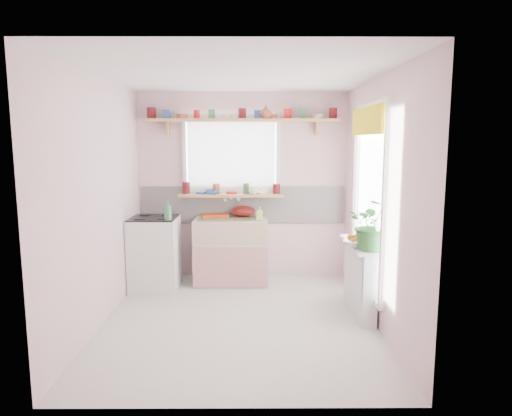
{
  "coord_description": "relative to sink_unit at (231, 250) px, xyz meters",
  "views": [
    {
      "loc": [
        0.15,
        -4.56,
        1.86
      ],
      "look_at": [
        0.17,
        0.55,
        1.1
      ],
      "focal_mm": 32.0,
      "sensor_mm": 36.0,
      "label": 1
    }
  ],
  "objects": [
    {
      "name": "fruit",
      "position": [
        1.37,
        -1.24,
        0.43
      ],
      "size": [
        0.2,
        0.14,
        0.1
      ],
      "color": "orange",
      "rests_on": "fruit_bowl"
    },
    {
      "name": "sill_crockery",
      "position": [
        -0.02,
        0.19,
        0.78
      ],
      "size": [
        1.35,
        0.11,
        0.12
      ],
      "color": "#590F14",
      "rests_on": "windowsill"
    },
    {
      "name": "shelf_crockery",
      "position": [
        0.13,
        0.18,
        1.76
      ],
      "size": [
        2.47,
        0.11,
        0.12
      ],
      "color": "#590F14",
      "rests_on": "pine_shelf"
    },
    {
      "name": "sill_bowl",
      "position": [
        -0.25,
        0.13,
        0.76
      ],
      "size": [
        0.2,
        0.2,
        0.06
      ],
      "primitive_type": "imported",
      "rotation": [
        0.0,
        0.0,
        0.06
      ],
      "color": "#305A9C",
      "rests_on": "windowsill"
    },
    {
      "name": "cooker",
      "position": [
        -0.95,
        -0.24,
        0.03
      ],
      "size": [
        0.58,
        0.58,
        0.93
      ],
      "color": "white",
      "rests_on": "ground"
    },
    {
      "name": "windowsill",
      "position": [
        -0.0,
        0.19,
        0.71
      ],
      "size": [
        1.4,
        0.22,
        0.04
      ],
      "primitive_type": "cube",
      "color": "tan",
      "rests_on": "room"
    },
    {
      "name": "herb_pot",
      "position": [
        1.48,
        -1.28,
        0.44
      ],
      "size": [
        0.12,
        0.1,
        0.19
      ],
      "primitive_type": "imported",
      "rotation": [
        0.0,
        0.0,
        -0.34
      ],
      "color": "#2F6227",
      "rests_on": "radiator_ledge"
    },
    {
      "name": "sill_cup",
      "position": [
        0.29,
        0.13,
        0.78
      ],
      "size": [
        0.16,
        0.16,
        0.1
      ],
      "primitive_type": "imported",
      "rotation": [
        0.0,
        0.0,
        0.33
      ],
      "color": "silver",
      "rests_on": "windowsill"
    },
    {
      "name": "fruit_bowl",
      "position": [
        1.36,
        -1.25,
        0.38
      ],
      "size": [
        0.36,
        0.36,
        0.07
      ],
      "primitive_type": "imported",
      "rotation": [
        0.0,
        0.0,
        -0.44
      ],
      "color": "white",
      "rests_on": "radiator_ledge"
    },
    {
      "name": "dish_tray",
      "position": [
        -0.22,
        0.21,
        0.44
      ],
      "size": [
        0.39,
        0.31,
        0.03
      ],
      "primitive_type": "cube",
      "rotation": [
        0.0,
        0.0,
        0.16
      ],
      "color": "#CD4712",
      "rests_on": "sink_unit"
    },
    {
      "name": "sink_unit",
      "position": [
        0.0,
        0.0,
        0.0
      ],
      "size": [
        0.95,
        0.65,
        1.11
      ],
      "color": "white",
      "rests_on": "ground"
    },
    {
      "name": "soap_bottle_sink",
      "position": [
        0.37,
        -0.06,
        0.51
      ],
      "size": [
        0.08,
        0.08,
        0.18
      ],
      "primitive_type": "imported",
      "rotation": [
        0.0,
        0.0,
        -0.02
      ],
      "color": "#CDD75F",
      "rests_on": "sink_unit"
    },
    {
      "name": "radiator_ledge",
      "position": [
        1.45,
        -1.09,
        -0.03
      ],
      "size": [
        0.22,
        0.95,
        0.78
      ],
      "color": "white",
      "rests_on": "ground"
    },
    {
      "name": "shelf_vase",
      "position": [
        0.46,
        0.12,
        1.79
      ],
      "size": [
        0.19,
        0.19,
        0.17
      ],
      "primitive_type": "imported",
      "rotation": [
        0.0,
        0.0,
        0.15
      ],
      "color": "#964C2E",
      "rests_on": "pine_shelf"
    },
    {
      "name": "room",
      "position": [
        0.81,
        -0.43,
        0.94
      ],
      "size": [
        3.2,
        3.2,
        3.2
      ],
      "color": "beige",
      "rests_on": "ground"
    },
    {
      "name": "pine_shelf",
      "position": [
        0.15,
        0.18,
        1.69
      ],
      "size": [
        2.52,
        0.24,
        0.04
      ],
      "primitive_type": "cube",
      "color": "tan",
      "rests_on": "room"
    },
    {
      "name": "jade_plant",
      "position": [
        1.48,
        -1.41,
        0.61
      ],
      "size": [
        0.53,
        0.48,
        0.52
      ],
      "primitive_type": "imported",
      "rotation": [
        0.0,
        0.0,
        -0.17
      ],
      "color": "#2E6C2B",
      "rests_on": "radiator_ledge"
    },
    {
      "name": "cooker_bottle",
      "position": [
        -0.73,
        -0.46,
        0.6
      ],
      "size": [
        0.11,
        0.11,
        0.24
      ],
      "primitive_type": "imported",
      "rotation": [
        0.0,
        0.0,
        0.15
      ],
      "color": "#448957",
      "rests_on": "cooker"
    },
    {
      "name": "colander",
      "position": [
        0.16,
        0.21,
        0.49
      ],
      "size": [
        0.4,
        0.4,
        0.14
      ],
      "primitive_type": "ellipsoid",
      "rotation": [
        0.0,
        0.0,
        -0.31
      ],
      "color": "#601210",
      "rests_on": "sink_unit"
    }
  ]
}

